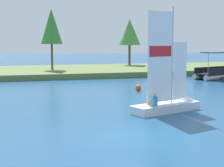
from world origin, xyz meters
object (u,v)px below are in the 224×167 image
object	(u,v)px
shoreline_tree_midleft	(51,26)
shoreline_tree_centre	(130,32)
sailboat	(174,102)
channel_buoy	(138,88)
wooden_dock	(217,77)
pontoon_boat	(220,73)

from	to	relation	value
shoreline_tree_midleft	shoreline_tree_centre	distance (m)	13.52
shoreline_tree_midleft	shoreline_tree_centre	world-z (taller)	shoreline_tree_midleft
shoreline_tree_midleft	sailboat	xyz separation A→B (m)	(4.57, -25.28, -5.46)
shoreline_tree_centre	channel_buoy	xyz separation A→B (m)	(-6.76, -22.46, -5.24)
wooden_dock	sailboat	distance (m)	20.48
shoreline_tree_midleft	channel_buoy	bearing A→B (deg)	-71.94
channel_buoy	shoreline_tree_midleft	bearing A→B (deg)	108.06
shoreline_tree_midleft	channel_buoy	world-z (taller)	shoreline_tree_midleft
shoreline_tree_centre	wooden_dock	world-z (taller)	shoreline_tree_centre
sailboat	pontoon_boat	distance (m)	20.09
pontoon_boat	shoreline_tree_centre	bearing A→B (deg)	90.83
shoreline_tree_midleft	pontoon_boat	distance (m)	20.83
wooden_dock	shoreline_tree_centre	bearing A→B (deg)	109.38
wooden_dock	sailboat	world-z (taller)	sailboat
shoreline_tree_midleft	pontoon_boat	xyz separation A→B (m)	(17.53, -9.92, -5.30)
shoreline_tree_centre	pontoon_boat	size ratio (longest dim) A/B	1.00
sailboat	pontoon_boat	world-z (taller)	sailboat
sailboat	shoreline_tree_centre	bearing A→B (deg)	57.41
shoreline_tree_centre	channel_buoy	distance (m)	24.03
wooden_dock	channel_buoy	size ratio (longest dim) A/B	13.22
shoreline_tree_midleft	channel_buoy	distance (m)	18.37
shoreline_tree_midleft	pontoon_boat	world-z (taller)	shoreline_tree_midleft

